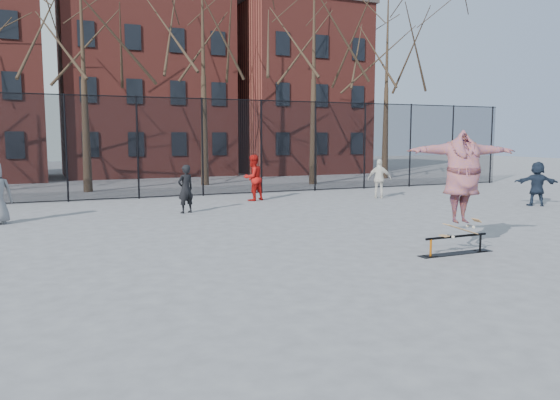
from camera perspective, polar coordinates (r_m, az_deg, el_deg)
name	(u,v)px	position (r m, az deg, el deg)	size (l,w,h in m)	color
ground	(334,266)	(10.33, 5.70, -6.93)	(100.00, 100.00, 0.00)	slate
skate_rail	(456,247)	(11.92, 17.92, -4.65)	(1.77, 0.27, 0.39)	black
skateboard	(460,232)	(11.94, 18.33, -3.24)	(0.87, 0.21, 0.10)	#996B3D
skater	(462,184)	(11.81, 18.50, 1.58)	(2.35, 0.64, 1.91)	#70378A
bystander_black	(186,189)	(17.58, -9.83, 1.14)	(0.56, 0.37, 1.54)	black
bystander_red	(253,178)	(20.73, -2.84, 2.33)	(0.85, 0.66, 1.75)	#AA120F
bystander_white	(380,179)	(21.88, 10.36, 2.19)	(0.91, 0.38, 1.55)	silver
bystander_navy	(537,184)	(21.15, 25.26, 1.55)	(1.45, 0.46, 1.57)	#1B2536
fence	(173,146)	(22.29, -11.13, 5.55)	(34.03, 0.07, 4.00)	black
tree_row	(144,28)	(26.76, -13.99, 17.05)	(33.66, 7.46, 10.67)	black
rowhouses	(135,77)	(35.38, -14.91, 12.30)	(29.00, 7.00, 13.00)	maroon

